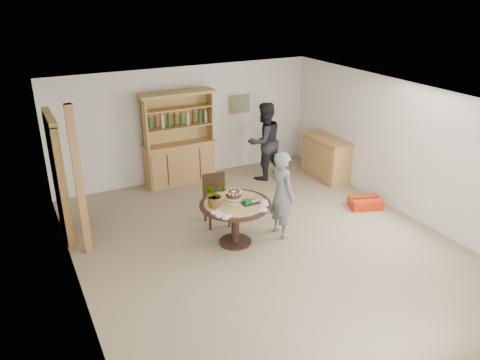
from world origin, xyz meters
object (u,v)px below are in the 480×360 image
dining_chair (215,196)px  adult_person (264,141)px  red_suitcase (365,203)px  hutch (179,153)px  teen_boy (282,194)px  dining_table (235,211)px  sideboard (326,158)px

dining_chair → adult_person: 2.39m
red_suitcase → hutch: bearing=153.5°
teen_boy → adult_person: 2.60m
hutch → dining_table: hutch is taller
adult_person → dining_table: bearing=41.3°
teen_boy → red_suitcase: (2.05, 0.13, -0.68)m
teen_boy → red_suitcase: 2.17m
adult_person → dining_chair: bearing=28.7°
hutch → teen_boy: (0.75, -3.02, 0.09)m
dining_table → red_suitcase: bearing=0.7°
hutch → dining_table: 2.93m
sideboard → dining_chair: 3.25m
hutch → red_suitcase: bearing=-45.9°
hutch → dining_chair: (-0.09, -2.10, -0.15)m
dining_chair → hutch: bearing=96.3°
hutch → adult_person: bearing=-19.7°
dining_table → red_suitcase: 2.95m
dining_table → dining_chair: (0.01, 0.83, -0.07)m
hutch → dining_table: size_ratio=1.70×
dining_chair → red_suitcase: (2.89, -0.80, -0.43)m
dining_table → adult_person: (1.88, 2.29, 0.27)m
sideboard → dining_chair: bearing=-164.7°
red_suitcase → teen_boy: bearing=-156.9°
red_suitcase → dining_chair: bearing=-176.0°
dining_chair → dining_table: bearing=-82.0°
adult_person → red_suitcase: size_ratio=2.50×
sideboard → dining_chair: dining_chair is taller
teen_boy → red_suitcase: teen_boy is taller
dining_table → adult_person: bearing=50.7°
dining_chair → red_suitcase: bearing=-6.6°
dining_chair → adult_person: (1.86, 1.46, 0.34)m
hutch → red_suitcase: size_ratio=2.92×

